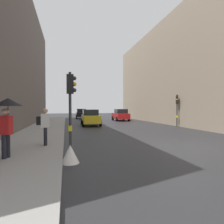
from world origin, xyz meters
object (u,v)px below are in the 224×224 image
Objects in this scene: traffic_light_near_left at (71,97)px; car_red_sedan at (121,115)px; traffic_light_mid_street at (177,105)px; car_yellow_taxi at (91,117)px; warning_sign_triangle at (70,154)px; car_dark_suv at (81,114)px; pedestrian_with_umbrella at (7,111)px; pedestrian_with_black_backpack at (44,124)px.

car_red_sedan is (7.90, 19.25, -1.55)m from traffic_light_near_left.
traffic_light_mid_street is 9.31m from car_yellow_taxi.
traffic_light_near_left is 2.72m from warning_sign_triangle.
warning_sign_triangle is (-11.01, -10.65, -1.96)m from traffic_light_mid_street.
car_red_sedan is 0.99× the size of car_dark_suv.
traffic_light_near_left is 2.56m from pedestrian_with_umbrella.
pedestrian_with_black_backpack reaches higher than car_red_sedan.
pedestrian_with_umbrella is (-4.84, -28.15, 0.96)m from car_dark_suv.
pedestrian_with_black_backpack is at bearing 64.87° from pedestrian_with_umbrella.
traffic_light_mid_street reaches higher than car_red_sedan.
car_red_sedan is 2.38× the size of pedestrian_with_black_backpack.
car_yellow_taxi is (2.47, 12.52, -1.55)m from traffic_light_near_left.
traffic_light_mid_street is 0.78× the size of car_yellow_taxi.
traffic_light_mid_street is 1.87× the size of pedestrian_with_black_backpack.
pedestrian_with_umbrella reaches higher than car_yellow_taxi.
pedestrian_with_umbrella is at bearing -116.42° from car_red_sedan.
pedestrian_with_black_backpack is at bearing 139.11° from traffic_light_near_left.
traffic_light_near_left is at bearing -101.14° from car_yellow_taxi.
traffic_light_mid_street is 0.79× the size of car_red_sedan.
traffic_light_mid_street is 0.94× the size of traffic_light_near_left.
car_yellow_taxi reaches higher than warning_sign_triangle.
warning_sign_triangle is (-2.53, -14.24, -0.55)m from car_yellow_taxi.
pedestrian_with_umbrella reaches higher than warning_sign_triangle.
traffic_light_near_left is 0.82× the size of car_dark_suv.
pedestrian_with_black_backpack is (-1.21, 1.05, -1.26)m from traffic_light_near_left.
pedestrian_with_umbrella reaches higher than car_dark_suv.
pedestrian_with_black_backpack is at bearing 112.46° from warning_sign_triangle.
pedestrian_with_umbrella is at bearing 164.52° from warning_sign_triangle.
traffic_light_near_left reaches higher than pedestrian_with_umbrella.
traffic_light_near_left reaches higher than car_red_sedan.
pedestrian_with_black_backpack is (-9.11, -18.21, 0.29)m from car_red_sedan.
pedestrian_with_black_backpack reaches higher than warning_sign_triangle.
traffic_light_mid_street is 10.85m from car_red_sedan.
traffic_light_near_left is at bearing -112.30° from car_red_sedan.
car_dark_suv is 2.42× the size of pedestrian_with_black_backpack.
traffic_light_mid_street is 15.44m from warning_sign_triangle.
traffic_light_near_left is (-10.94, -8.93, 0.14)m from traffic_light_mid_street.
car_yellow_taxi is 14.48m from warning_sign_triangle.
car_red_sedan is at bearing 67.70° from traffic_light_near_left.
traffic_light_near_left is at bearing -95.52° from car_dark_suv.
pedestrian_with_umbrella is at bearing -115.13° from pedestrian_with_black_backpack.
car_yellow_taxi and car_dark_suv have the same top height.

